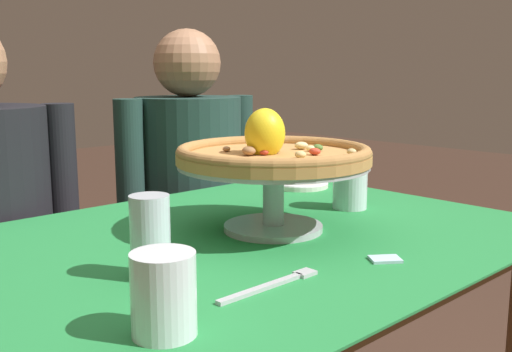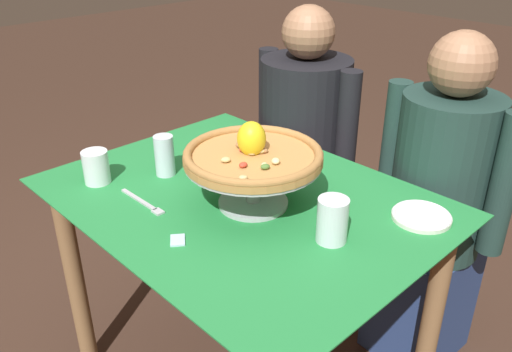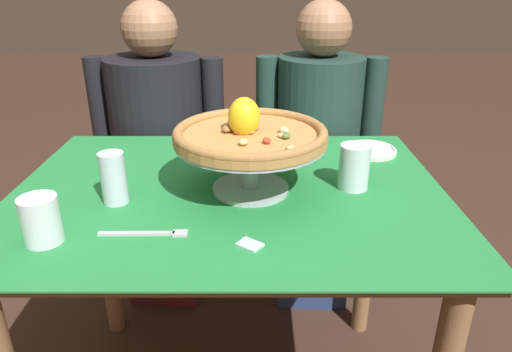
{
  "view_description": "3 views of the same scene",
  "coord_description": "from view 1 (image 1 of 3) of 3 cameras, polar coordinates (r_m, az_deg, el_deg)",
  "views": [
    {
      "loc": [
        -0.74,
        -0.81,
        1.07
      ],
      "look_at": [
        0.06,
        0.04,
        0.86
      ],
      "focal_mm": 41.32,
      "sensor_mm": 36.0,
      "label": 1
    },
    {
      "loc": [
        0.99,
        -0.89,
        1.51
      ],
      "look_at": [
        0.05,
        0.0,
        0.85
      ],
      "focal_mm": 37.02,
      "sensor_mm": 36.0,
      "label": 2
    },
    {
      "loc": [
        0.07,
        -1.08,
        1.27
      ],
      "look_at": [
        0.07,
        0.01,
        0.79
      ],
      "focal_mm": 32.37,
      "sensor_mm": 36.0,
      "label": 3
    }
  ],
  "objects": [
    {
      "name": "dining_table",
      "position": [
        1.18,
        -0.66,
        -11.67
      ],
      "size": [
        1.11,
        0.84,
        0.76
      ],
      "color": "olive",
      "rests_on": "ground"
    },
    {
      "name": "pizza_stand",
      "position": [
        1.15,
        1.69,
        -0.86
      ],
      "size": [
        0.37,
        0.37,
        0.13
      ],
      "color": "#B7B7C1",
      "rests_on": "dining_table"
    },
    {
      "name": "pizza",
      "position": [
        1.14,
        1.64,
        2.3
      ],
      "size": [
        0.38,
        0.38,
        0.11
      ],
      "color": "#BC8447",
      "rests_on": "pizza_stand"
    },
    {
      "name": "water_glass_side_left",
      "position": [
        0.91,
        -10.18,
        -6.2
      ],
      "size": [
        0.06,
        0.06,
        0.13
      ],
      "color": "silver",
      "rests_on": "dining_table"
    },
    {
      "name": "water_glass_front_left",
      "position": [
        0.72,
        -8.92,
        -11.59
      ],
      "size": [
        0.08,
        0.08,
        0.1
      ],
      "color": "white",
      "rests_on": "dining_table"
    },
    {
      "name": "water_glass_side_right",
      "position": [
        1.36,
        9.09,
        -1.03
      ],
      "size": [
        0.08,
        0.08,
        0.12
      ],
      "color": "silver",
      "rests_on": "dining_table"
    },
    {
      "name": "side_plate",
      "position": [
        1.61,
        4.21,
        -0.74
      ],
      "size": [
        0.16,
        0.16,
        0.02
      ],
      "color": "silver",
      "rests_on": "dining_table"
    },
    {
      "name": "dinner_fork",
      "position": [
        0.87,
        1.79,
        -10.39
      ],
      "size": [
        0.19,
        0.02,
        0.01
      ],
      "color": "#B7B7C1",
      "rests_on": "dining_table"
    },
    {
      "name": "sugar_packet",
      "position": [
        1.01,
        12.39,
        -7.87
      ],
      "size": [
        0.06,
        0.06,
        0.0
      ],
      "primitive_type": "cube",
      "rotation": [
        0.0,
        0.0,
        2.51
      ],
      "color": "silver",
      "rests_on": "dining_table"
    },
    {
      "name": "diner_right",
      "position": [
        1.83,
        -6.35,
        -6.07
      ],
      "size": [
        0.47,
        0.33,
        1.19
      ],
      "color": "navy",
      "rests_on": "ground"
    }
  ]
}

